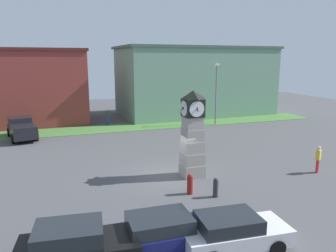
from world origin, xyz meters
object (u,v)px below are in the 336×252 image
Objects in this scene: car_near_tower at (165,232)px; car_by_building at (233,231)px; pedestrian_near_bench at (107,116)px; pickup_truck at (22,129)px; pedestrian_crossing_lot at (318,157)px; street_lamp_near_road at (216,90)px; bollard_near_tower at (190,184)px; bollard_mid_row at (216,187)px; car_navy_sedan at (76,246)px; clock_tower at (192,136)px.

car_by_building is (2.41, -0.84, 0.00)m from car_near_tower.
car_by_building is 25.59m from pedestrian_near_bench.
pedestrian_crossing_lot is at bearing -40.90° from pickup_truck.
bollard_near_tower is at bearing -121.19° from street_lamp_near_road.
street_lamp_near_road is (9.99, 16.50, 3.26)m from bollard_near_tower.
bollard_mid_row is 0.24× the size of car_navy_sedan.
pedestrian_near_bench is (1.70, 24.74, 0.31)m from car_near_tower.
pedestrian_crossing_lot is (18.45, -15.98, 0.06)m from pickup_truck.
clock_tower reaches higher than bollard_near_tower.
bollard_near_tower is (-1.22, -2.56, -1.97)m from clock_tower.
street_lamp_near_road is (10.49, 21.84, 3.10)m from car_by_building.
pickup_truck is 19.71m from street_lamp_near_road.
bollard_mid_row is 20.24m from pickup_truck.
pedestrian_near_bench is (4.93, 24.78, 0.23)m from car_navy_sedan.
street_lamp_near_road is (8.77, 13.94, 1.28)m from clock_tower.
street_lamp_near_road is at bearing -18.45° from pedestrian_near_bench.
car_navy_sedan is at bearing -127.48° from street_lamp_near_road.
car_by_building is 23.55m from pickup_truck.
pedestrian_crossing_lot is (9.44, 5.78, 0.27)m from car_by_building.
pedestrian_near_bench is 0.27× the size of street_lamp_near_road.
street_lamp_near_road reaches higher than pedestrian_crossing_lot.
pedestrian_crossing_lot is (8.94, 0.44, 0.43)m from bollard_near_tower.
pickup_truck is 0.81× the size of street_lamp_near_road.
bollard_near_tower is 0.17× the size of street_lamp_near_road.
car_near_tower is at bearing -122.90° from bollard_near_tower.
clock_tower is 16.52m from street_lamp_near_road.
bollard_near_tower is at bearing -177.17° from pedestrian_crossing_lot.
car_navy_sedan is 2.49× the size of pedestrian_crossing_lot.
clock_tower is at bearing 88.21° from bollard_mid_row.
street_lamp_near_road reaches higher than bollard_near_tower.
bollard_mid_row is (-0.11, -3.37, -2.01)m from clock_tower.
pedestrian_near_bench is at bearing 93.43° from bollard_near_tower.
pickup_truck is at bearing 139.10° from pedestrian_crossing_lot.
pedestrian_crossing_lot is at bearing -62.84° from pedestrian_near_bench.
car_near_tower is (3.23, 0.04, -0.08)m from car_navy_sedan.
bollard_near_tower is 0.26× the size of car_navy_sedan.
car_by_building is at bearing -115.66° from street_lamp_near_road.
car_navy_sedan reaches higher than bollard_mid_row.
pedestrian_near_bench reaches higher than bollard_mid_row.
car_navy_sedan is 25.26m from pedestrian_near_bench.
pickup_truck is (-10.72, 13.86, -1.61)m from clock_tower.
car_navy_sedan is at bearing -179.27° from car_near_tower.
pickup_truck is at bearing 120.07° from bollard_near_tower.
car_navy_sedan is at bearing -161.73° from pedestrian_crossing_lot.
street_lamp_near_road is at bearing 58.81° from bollard_near_tower.
pedestrian_crossing_lot is at bearing 22.63° from car_near_tower.
car_navy_sedan is at bearing -136.04° from clock_tower.
pedestrian_crossing_lot reaches higher than bollard_near_tower.
pickup_truck reaches higher than car_by_building.
bollard_mid_row is 21.18m from pedestrian_near_bench.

